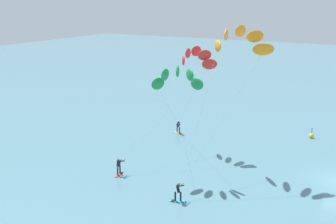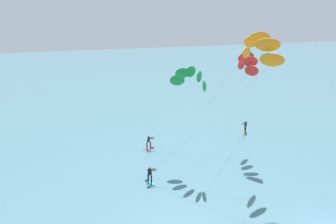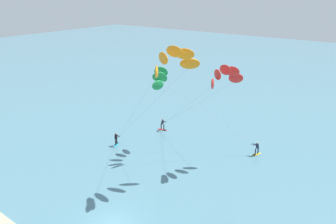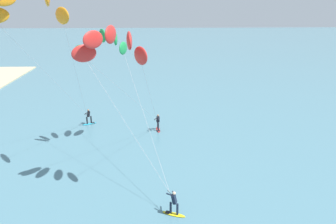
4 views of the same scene
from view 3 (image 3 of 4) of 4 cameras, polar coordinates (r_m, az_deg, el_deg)
name	(u,v)px [view 3 (image 3 of 4)]	position (r m, az deg, el deg)	size (l,w,h in m)	color
kitesurfer_nearshore	(171,64)	(31.19, 0.61, 8.57)	(11.55, 6.33, 13.75)	#23ADD1
kitesurfer_mid_water	(221,78)	(35.31, 9.40, 5.87)	(12.58, 5.58, 11.26)	red
kitesurfer_far_out	(165,80)	(37.53, -0.47, 5.69)	(12.37, 8.49, 10.36)	yellow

